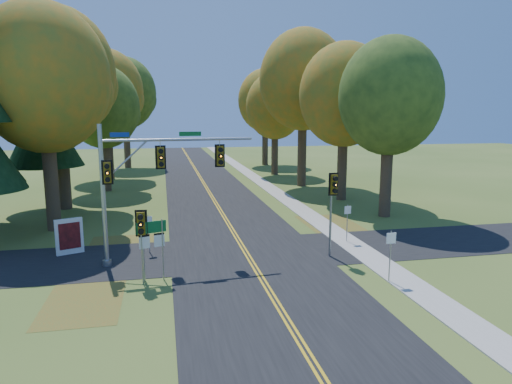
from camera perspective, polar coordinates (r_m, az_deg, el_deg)
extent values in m
plane|color=#415A1F|center=(22.91, -0.38, -9.06)|extent=(160.00, 160.00, 0.00)
cube|color=black|center=(22.91, -0.38, -9.04)|extent=(8.00, 160.00, 0.02)
cube|color=black|center=(24.78, -1.28, -7.57)|extent=(60.00, 6.00, 0.02)
cube|color=gold|center=(22.89, -0.63, -9.02)|extent=(0.10, 160.00, 0.01)
cube|color=gold|center=(22.92, -0.13, -8.98)|extent=(0.10, 160.00, 0.01)
cube|color=#9E998E|center=(24.80, 13.95, -7.80)|extent=(1.60, 160.00, 0.06)
cube|color=brown|center=(26.43, -16.19, -6.86)|extent=(4.00, 6.00, 0.00)
cube|color=brown|center=(30.33, 10.12, -4.48)|extent=(3.50, 8.00, 0.00)
cube|color=brown|center=(19.99, -20.70, -12.59)|extent=(3.00, 5.00, 0.00)
cylinder|color=#38281C|center=(31.62, -24.26, 1.60)|extent=(0.86, 0.86, 6.75)
ellipsoid|color=#B66918|center=(31.44, -25.06, 12.81)|extent=(8.00, 8.00, 9.20)
sphere|color=#B66918|center=(32.26, -21.64, 11.51)|extent=(4.80, 4.80, 4.80)
sphere|color=#B66918|center=(31.08, -28.10, 14.11)|extent=(4.40, 4.40, 4.40)
cylinder|color=#38281C|center=(34.12, 15.96, 2.06)|extent=(0.83, 0.83, 6.08)
ellipsoid|color=#577123|center=(33.86, 16.40, 11.42)|extent=(7.20, 7.20, 8.28)
sphere|color=#577123|center=(35.48, 17.61, 10.10)|extent=(4.32, 4.32, 4.32)
sphere|color=#577123|center=(32.68, 15.07, 12.82)|extent=(3.96, 3.96, 3.96)
cylinder|color=#38281C|center=(38.41, -22.96, 3.50)|extent=(0.89, 0.89, 7.42)
ellipsoid|color=#B66918|center=(38.36, -23.65, 13.52)|extent=(8.60, 8.60, 9.89)
sphere|color=#B66918|center=(39.27, -20.65, 12.35)|extent=(5.16, 5.16, 5.16)
sphere|color=#B66918|center=(37.93, -26.31, 14.70)|extent=(4.73, 4.73, 4.73)
cylinder|color=#38281C|center=(39.98, 10.72, 3.51)|extent=(0.84, 0.84, 6.30)
ellipsoid|color=#B66918|center=(39.79, 10.99, 11.86)|extent=(7.60, 7.60, 8.74)
sphere|color=#B66918|center=(41.41, 12.32, 10.67)|extent=(4.56, 4.56, 4.56)
sphere|color=#B66918|center=(38.63, 9.60, 13.09)|extent=(4.18, 4.18, 4.18)
cylinder|color=#38281C|center=(46.22, -18.25, 3.60)|extent=(0.81, 0.81, 5.62)
ellipsoid|color=#577123|center=(46.00, -18.60, 10.04)|extent=(6.80, 6.80, 7.82)
sphere|color=#577123|center=(46.87, -16.73, 9.29)|extent=(4.08, 4.08, 4.08)
sphere|color=#577123|center=(45.49, -20.26, 10.81)|extent=(3.74, 3.74, 3.74)
cylinder|color=#38281C|center=(47.14, 5.77, 5.39)|extent=(0.90, 0.90, 7.65)
ellipsoid|color=#B66918|center=(47.13, 5.92, 13.79)|extent=(8.80, 8.80, 10.12)
sphere|color=#B66918|center=(48.87, 7.44, 12.58)|extent=(5.28, 5.28, 5.28)
sphere|color=#B66918|center=(45.92, 4.38, 15.02)|extent=(4.84, 4.84, 4.84)
cylinder|color=#38281C|center=(54.84, -17.89, 5.22)|extent=(0.87, 0.87, 6.98)
ellipsoid|color=#B66918|center=(54.76, -18.25, 11.86)|extent=(8.20, 8.20, 9.43)
sphere|color=#B66918|center=(55.80, -16.35, 11.07)|extent=(4.92, 4.92, 4.92)
sphere|color=#B66918|center=(54.17, -19.94, 12.67)|extent=(4.51, 4.51, 4.51)
cylinder|color=#38281C|center=(55.89, 2.36, 5.18)|extent=(0.82, 0.82, 5.85)
ellipsoid|color=#B66918|center=(55.72, 2.39, 10.70)|extent=(7.00, 7.00, 8.05)
sphere|color=#B66918|center=(57.08, 3.52, 9.97)|extent=(4.20, 4.20, 4.20)
sphere|color=#B66918|center=(54.77, 1.31, 11.46)|extent=(3.85, 3.85, 3.85)
cylinder|color=#38281C|center=(65.56, -15.83, 6.09)|extent=(0.88, 0.88, 7.20)
ellipsoid|color=#577123|center=(65.51, -16.11, 11.81)|extent=(8.40, 8.40, 9.66)
sphere|color=#577123|center=(66.63, -14.52, 11.11)|extent=(5.04, 5.04, 5.04)
sphere|color=#577123|center=(64.84, -17.52, 12.51)|extent=(4.62, 4.62, 4.62)
cylinder|color=#38281C|center=(66.53, 1.14, 6.22)|extent=(0.85, 0.85, 6.53)
ellipsoid|color=#B66918|center=(66.43, 1.16, 11.38)|extent=(7.80, 7.80, 8.97)
sphere|color=#B66918|center=(67.91, 2.24, 10.68)|extent=(4.68, 4.68, 4.68)
sphere|color=#B66918|center=(65.40, 0.12, 12.09)|extent=(4.29, 4.29, 4.29)
cylinder|color=#38281C|center=(38.72, -24.56, 0.44)|extent=(0.50, 0.50, 3.42)
cone|color=black|center=(38.32, -25.03, 7.00)|extent=(5.60, 5.60, 5.45)
cone|color=black|center=(38.39, -25.46, 12.81)|extent=(4.57, 4.57, 5.45)
cone|color=black|center=(38.85, -25.90, 18.53)|extent=(3.55, 3.55, 5.45)
cylinder|color=#9A9DA3|center=(23.06, -18.54, -0.57)|extent=(0.22, 0.22, 6.92)
cylinder|color=#9A9DA3|center=(23.85, -18.11, -8.42)|extent=(0.44, 0.44, 0.30)
cylinder|color=#9A9DA3|center=(22.94, -9.56, 6.48)|extent=(7.40, 0.84, 0.14)
cylinder|color=#9A9DA3|center=(22.82, -16.04, 3.73)|extent=(2.23, 0.30, 2.04)
cylinder|color=#9A9DA3|center=(22.85, -11.90, 5.94)|extent=(0.04, 0.04, 0.36)
cube|color=#72590C|center=(22.90, -11.84, 4.26)|extent=(0.36, 0.33, 0.99)
cube|color=black|center=(22.90, -11.84, 4.26)|extent=(0.51, 0.08, 1.17)
sphere|color=orange|center=(22.67, -11.78, 4.21)|extent=(0.18, 0.18, 0.18)
cylinder|color=black|center=(22.65, -11.81, 5.01)|extent=(0.25, 0.18, 0.24)
cylinder|color=black|center=(22.67, -11.78, 4.21)|extent=(0.25, 0.18, 0.24)
cylinder|color=black|center=(22.71, -11.76, 3.42)|extent=(0.25, 0.18, 0.24)
cylinder|color=#9A9DA3|center=(23.30, -4.57, 6.19)|extent=(0.04, 0.04, 0.36)
cube|color=#72590C|center=(23.35, -4.55, 4.54)|extent=(0.36, 0.33, 0.99)
cube|color=black|center=(23.35, -4.55, 4.54)|extent=(0.51, 0.08, 1.17)
sphere|color=orange|center=(23.13, -4.43, 4.50)|extent=(0.18, 0.18, 0.18)
cylinder|color=black|center=(23.10, -4.44, 5.28)|extent=(0.25, 0.18, 0.24)
cylinder|color=black|center=(23.13, -4.43, 4.50)|extent=(0.25, 0.18, 0.24)
cylinder|color=black|center=(23.16, -4.42, 3.72)|extent=(0.25, 0.18, 0.24)
cube|color=#72590C|center=(22.73, -18.09, 2.34)|extent=(0.36, 0.33, 0.99)
cube|color=black|center=(22.73, -18.09, 2.34)|extent=(0.51, 0.08, 1.17)
sphere|color=orange|center=(22.51, -18.10, 2.27)|extent=(0.18, 0.18, 0.18)
cylinder|color=black|center=(22.47, -18.14, 3.07)|extent=(0.25, 0.18, 0.24)
cylinder|color=black|center=(22.51, -18.10, 2.27)|extent=(0.25, 0.18, 0.24)
cylinder|color=black|center=(22.55, -18.05, 1.48)|extent=(0.25, 0.18, 0.24)
cube|color=navy|center=(22.73, -16.69, 6.87)|extent=(0.89, 0.12, 0.22)
cube|color=#0C5926|center=(23.00, -8.23, 7.21)|extent=(1.09, 0.14, 0.22)
cylinder|color=gray|center=(23.92, 9.31, -2.95)|extent=(0.12, 0.12, 4.37)
cube|color=#72590C|center=(23.41, 9.64, 0.97)|extent=(0.35, 0.32, 0.99)
cube|color=black|center=(23.41, 9.64, 0.97)|extent=(0.52, 0.06, 1.17)
sphere|color=orange|center=(23.21, 9.87, 0.89)|extent=(0.18, 0.18, 0.18)
cylinder|color=black|center=(23.16, 9.90, 1.66)|extent=(0.25, 0.17, 0.24)
cylinder|color=black|center=(23.21, 9.87, 0.89)|extent=(0.25, 0.17, 0.24)
cylinder|color=black|center=(23.26, 9.85, 0.12)|extent=(0.25, 0.17, 0.24)
cylinder|color=#96999F|center=(20.95, -13.96, -6.58)|extent=(0.12, 0.12, 3.20)
cube|color=#72590C|center=(20.46, -14.15, -3.79)|extent=(0.36, 0.32, 1.00)
cube|color=black|center=(20.46, -14.15, -3.79)|extent=(0.52, 0.06, 1.18)
sphere|color=orange|center=(20.24, -14.22, -3.94)|extent=(0.18, 0.18, 0.18)
cylinder|color=black|center=(20.17, -14.26, -3.06)|extent=(0.25, 0.17, 0.24)
cylinder|color=black|center=(20.24, -14.22, -3.94)|extent=(0.25, 0.17, 0.24)
cylinder|color=black|center=(20.32, -14.18, -4.82)|extent=(0.25, 0.17, 0.24)
cylinder|color=gray|center=(20.69, -14.08, -7.36)|extent=(0.06, 0.06, 2.81)
cylinder|color=gray|center=(20.92, -11.57, -7.07)|extent=(0.06, 0.06, 2.81)
cube|color=#0C5927|center=(20.54, -12.95, -4.32)|extent=(1.27, 0.41, 0.52)
cube|color=silver|center=(20.54, -12.95, -4.32)|extent=(1.08, 0.32, 0.08)
cube|color=silver|center=(20.63, -13.76, -6.18)|extent=(0.46, 0.17, 0.52)
cube|color=black|center=(20.55, -13.80, -5.35)|extent=(0.45, 0.14, 0.09)
cube|color=silver|center=(20.79, -12.00, -5.98)|extent=(0.46, 0.17, 0.52)
cube|color=black|center=(20.71, -12.04, -5.16)|extent=(0.45, 0.14, 0.09)
cube|color=silver|center=(26.22, -22.30, -5.16)|extent=(1.37, 0.72, 1.94)
cube|color=maroon|center=(26.10, -22.26, -5.10)|extent=(1.00, 0.44, 1.40)
cube|color=silver|center=(26.33, -23.34, -7.00)|extent=(0.11, 0.11, 0.32)
cube|color=silver|center=(26.54, -21.05, -6.72)|extent=(0.11, 0.11, 0.32)
cylinder|color=gray|center=(26.99, 11.32, -3.89)|extent=(0.05, 0.05, 2.22)
cube|color=silver|center=(26.79, 11.40, -2.22)|extent=(0.42, 0.10, 0.45)
cylinder|color=gray|center=(21.10, 16.41, -7.79)|extent=(0.05, 0.05, 2.35)
cube|color=white|center=(20.85, 16.55, -5.56)|extent=(0.45, 0.05, 0.48)
cylinder|color=gray|center=(25.15, -13.24, -5.14)|extent=(0.05, 0.05, 2.08)
cube|color=white|center=(24.95, -13.29, -3.47)|extent=(0.38, 0.16, 0.42)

